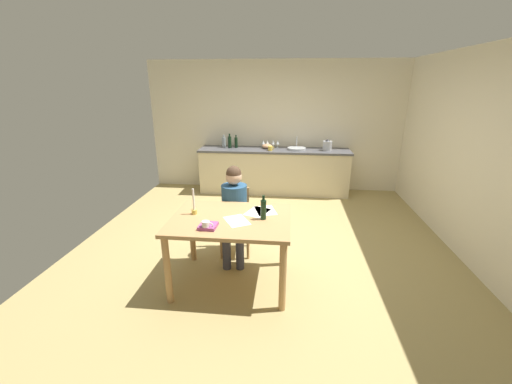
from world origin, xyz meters
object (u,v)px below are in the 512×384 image
Objects in this scene: stovetop_kettle at (327,145)px; wine_bottle_on_table at (263,209)px; book_magazine at (208,226)px; teacup_on_counter at (270,148)px; mixing_bowl at (267,146)px; bottle_vinegar at (230,142)px; dining_table at (231,227)px; wine_glass_by_kettle at (273,142)px; person_seated at (234,207)px; wine_glass_back_left at (267,142)px; coffee_mug at (206,225)px; candlestick at (194,207)px; wine_glass_near_sink at (278,143)px; bottle_wine_red at (236,142)px; bottle_oil at (224,142)px; wine_glass_back_right at (263,142)px; chair_at_table at (235,218)px; sink_unit at (297,148)px.

wine_bottle_on_table is at bearing -107.15° from stovetop_kettle.
teacup_on_counter reaches higher than book_magazine.
bottle_vinegar is at bearing -178.80° from mixing_bowl.
wine_glass_by_kettle is (0.27, 3.37, 0.33)m from dining_table.
person_seated is 5.43× the size of stovetop_kettle.
wine_glass_back_left is 1.25× the size of teacup_on_counter.
candlestick reaches higher than coffee_mug.
wine_glass_near_sink is at bearing 89.78° from wine_bottle_on_table.
dining_table is 8.28× the size of wine_glass_near_sink.
teacup_on_counter is (0.71, -0.22, -0.07)m from bottle_wine_red.
wine_glass_back_left is (0.34, 3.68, 0.17)m from coffee_mug.
coffee_mug is at bearing -98.47° from wine_glass_near_sink.
wine_bottle_on_table is 3.47m from bottle_oil.
bottle_vinegar reaches higher than wine_glass_by_kettle.
person_seated is 9.71× the size of teacup_on_counter.
dining_table is 3.39m from wine_glass_back_right.
sink_unit reaches higher than chair_at_table.
wine_glass_by_kettle is at bearing 85.37° from dining_table.
bottle_vinegar reaches higher than coffee_mug.
book_magazine is at bearing -113.61° from stovetop_kettle.
bottle_vinegar is at bearing -166.90° from bottle_wine_red.
wine_glass_back_left reaches higher than book_magazine.
bottle_vinegar is at bearing -171.76° from wine_glass_back_left.
stovetop_kettle reaches higher than candlestick.
wine_glass_near_sink is (-0.98, 0.15, 0.01)m from stovetop_kettle.
bottle_vinegar reaches higher than book_magazine.
person_seated reaches higher than sink_unit.
coffee_mug is 3.71m from wine_glass_by_kettle.
stovetop_kettle is at bearing -2.69° from mixing_bowl.
bottle_vinegar is 1.41× the size of mixing_bowl.
mixing_bowl is at bearing 1.20° from bottle_vinegar.
bottle_vinegar reaches higher than stovetop_kettle.
chair_at_table is 2.65m from bottle_wine_red.
coffee_mug is at bearing -97.08° from teacup_on_counter.
dining_table is 0.46m from candlestick.
candlestick is 0.81× the size of sink_unit.
sink_unit is at bearing 78.08° from book_magazine.
teacup_on_counter is (0.41, 3.33, 0.14)m from book_magazine.
wine_bottle_on_table reaches higher than mixing_bowl.
wine_glass_back_left is at bearing 87.74° from book_magazine.
wine_glass_back_right is (-0.28, 3.36, 0.11)m from wine_bottle_on_table.
bottle_vinegar is 1.88× the size of wine_glass_back_right.
mixing_bowl is 1.33× the size of wine_glass_near_sink.
mixing_bowl is at bearing 85.36° from person_seated.
chair_at_table reaches higher than book_magazine.
candlestick is at bearing -124.43° from person_seated.
wine_glass_by_kettle is 1.00× the size of wine_glass_back_right.
candlestick is at bearing 171.20° from dining_table.
dining_table is 8.28× the size of wine_glass_by_kettle.
wine_glass_back_right reaches higher than dining_table.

